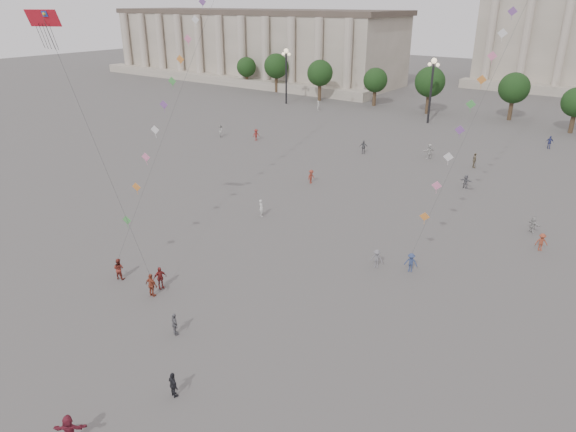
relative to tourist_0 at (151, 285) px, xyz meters
The scene contains 26 objects.
ground 10.49m from the tourist_0, 32.58° to the right, with size 360.00×360.00×0.00m, color #514E4C.
hall_west 110.59m from the tourist_0, 126.87° to the left, with size 84.00×26.22×17.20m.
tree_row 73.05m from the tourist_0, 83.06° to the left, with size 137.12×5.12×8.00m.
lamp_post_far_west 74.13m from the tourist_0, 119.35° to the left, with size 2.00×0.90×10.65m.
lamp_post_mid_west 64.99m from the tourist_0, 95.49° to the left, with size 2.00×0.90×10.65m.
person_crowd_0 60.56m from the tourist_0, 76.73° to the left, with size 1.05×0.44×1.79m, color #373F7D.
person_crowd_1 45.94m from the tourist_0, 127.30° to the left, with size 0.89×0.70×1.84m, color beige.
person_crowd_2 43.89m from the tourist_0, 120.20° to the left, with size 1.11×0.64×1.72m, color maroon.
person_crowd_4 44.25m from the tourist_0, 87.06° to the left, with size 1.81×0.58×1.95m, color silver.
person_crowd_6 16.95m from the tourist_0, 51.00° to the left, with size 0.97×0.56×1.50m, color slate.
person_crowd_7 33.26m from the tourist_0, 55.46° to the left, with size 1.38×0.44×1.49m, color #B1B0AD.
person_crowd_8 31.36m from the tourist_0, 49.68° to the left, with size 0.99×0.57×1.54m, color #963F28.
person_crowd_10 68.01m from the tourist_0, 113.50° to the left, with size 0.67×0.44×1.83m, color silver.
person_crowd_12 36.97m from the tourist_0, 74.25° to the left, with size 1.41×0.45×1.52m, color slate.
person_crowd_13 16.07m from the tourist_0, 100.82° to the left, with size 0.63×0.41×1.72m, color silver.
person_crowd_16 41.55m from the tourist_0, 98.09° to the left, with size 1.06×0.44×1.81m, color #5E5F62.
person_crowd_17 27.10m from the tourist_0, 99.81° to the left, with size 1.02×0.59×1.58m, color maroon.
person_crowd_20 1.15m from the tourist_0, 109.35° to the left, with size 0.99×0.41×1.69m, color maroon.
person_crowd_21 44.46m from the tourist_0, 79.18° to the left, with size 1.09×0.45×1.86m, color #786B52.
tourist_0 is the anchor object (origin of this frame).
tourist_2 13.08m from the tourist_0, 56.15° to the right, with size 1.55×0.49×1.67m, color maroon.
tourist_3 5.17m from the tourist_0, 24.21° to the right, with size 0.88×0.37×1.50m, color slate.
tourist_4 10.54m from the tourist_0, 33.78° to the right, with size 0.87×0.36×1.49m, color black.
kite_flyer_0 3.94m from the tourist_0, behind, with size 0.80×0.63×1.65m, color maroon.
kite_flyer_1 19.26m from the tourist_0, 47.19° to the left, with size 0.99×0.57×1.53m, color navy.
dragon_kite 17.78m from the tourist_0, behind, with size 4.47×1.36×17.91m.
Camera 1 is at (17.35, -13.70, 19.19)m, focal length 32.00 mm.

